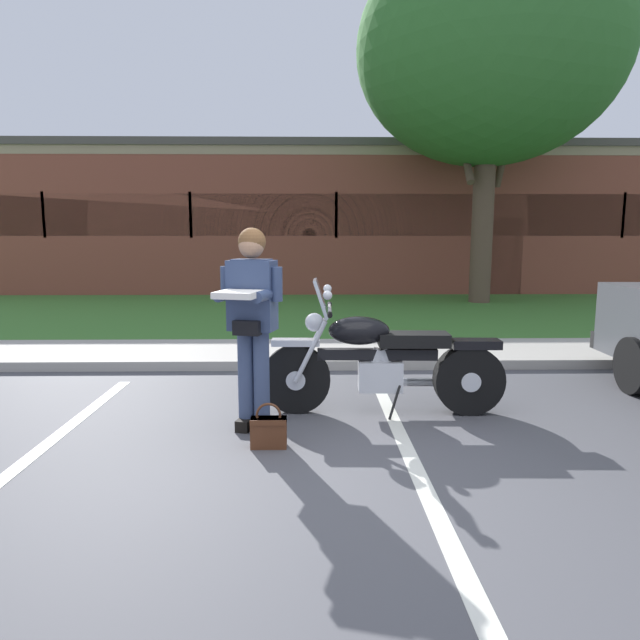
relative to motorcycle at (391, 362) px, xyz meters
name	(u,v)px	position (x,y,z in m)	size (l,w,h in m)	color
ground_plane	(328,469)	(-0.62, -1.26, -0.49)	(140.00, 140.00, 0.00)	#4C4C51
curb_strip	(320,364)	(-0.62, 1.75, -0.43)	(60.00, 0.20, 0.12)	#ADA89E
concrete_walk	(319,352)	(-0.62, 2.60, -0.45)	(60.00, 1.50, 0.08)	#ADA89E
grass_lawn	(316,311)	(-0.62, 6.87, -0.46)	(60.00, 7.03, 0.06)	#3D752D
stall_stripe_0	(28,459)	(-2.84, -1.06, -0.49)	(0.12, 4.40, 0.01)	silver
stall_stripe_1	(410,457)	(0.00, -1.06, -0.49)	(0.12, 4.40, 0.01)	silver
motorcycle	(391,362)	(0.00, 0.00, 0.00)	(2.24, 0.82, 1.26)	black
rider_person	(252,313)	(-1.23, -0.43, 0.52)	(0.54, 0.64, 1.70)	black
handbag	(269,429)	(-1.07, -0.84, -0.34)	(0.28, 0.13, 0.36)	#562D19
shade_tree	(490,50)	(3.32, 8.23, 5.28)	(6.02, 6.02, 8.35)	brown
hedge_left	(149,272)	(-5.21, 10.53, 0.16)	(3.00, 0.90, 1.24)	#336B2D
hedge_center_left	(300,271)	(-1.02, 10.53, 0.16)	(3.01, 0.90, 1.24)	#336B2D
hedge_center_right	(450,271)	(3.17, 10.53, 0.16)	(2.98, 0.90, 1.24)	#336B2D
brick_building	(329,223)	(-0.04, 15.81, 1.60)	(22.88, 11.76, 4.17)	brown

